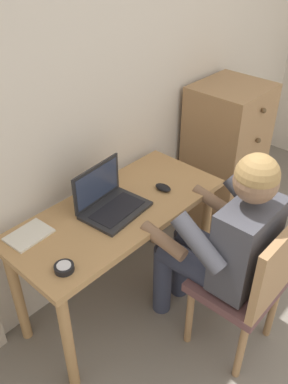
# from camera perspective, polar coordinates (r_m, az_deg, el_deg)

# --- Properties ---
(wall_back) EXTENTS (4.80, 0.05, 2.50)m
(wall_back) POSITION_cam_1_polar(r_m,az_deg,el_deg) (2.36, -3.99, 15.29)
(wall_back) COLOR beige
(wall_back) RESTS_ON ground_plane
(desk) EXTENTS (1.23, 0.54, 0.72)m
(desk) POSITION_cam_1_polar(r_m,az_deg,el_deg) (2.25, -3.61, -4.59)
(desk) COLOR tan
(desk) RESTS_ON ground_plane
(dresser) EXTENTS (0.50, 0.49, 1.08)m
(dresser) POSITION_cam_1_polar(r_m,az_deg,el_deg) (3.07, 11.19, 4.95)
(dresser) COLOR #9E754C
(dresser) RESTS_ON ground_plane
(chair) EXTENTS (0.43, 0.41, 0.89)m
(chair) POSITION_cam_1_polar(r_m,az_deg,el_deg) (2.15, 14.69, -12.21)
(chair) COLOR brown
(chair) RESTS_ON ground_plane
(person_seated) EXTENTS (0.53, 0.59, 1.21)m
(person_seated) POSITION_cam_1_polar(r_m,az_deg,el_deg) (2.09, 11.05, -6.51)
(person_seated) COLOR #33384C
(person_seated) RESTS_ON ground_plane
(laptop) EXTENTS (0.36, 0.28, 0.24)m
(laptop) POSITION_cam_1_polar(r_m,az_deg,el_deg) (2.15, -4.89, -1.27)
(laptop) COLOR #232326
(laptop) RESTS_ON desk
(computer_mouse) EXTENTS (0.06, 0.10, 0.03)m
(computer_mouse) POSITION_cam_1_polar(r_m,az_deg,el_deg) (2.31, 2.70, 0.63)
(computer_mouse) COLOR black
(computer_mouse) RESTS_ON desk
(desk_clock) EXTENTS (0.09, 0.09, 0.03)m
(desk_clock) POSITION_cam_1_polar(r_m,az_deg,el_deg) (1.86, -11.13, -10.37)
(desk_clock) COLOR black
(desk_clock) RESTS_ON desk
(notebook_pad) EXTENTS (0.22, 0.16, 0.01)m
(notebook_pad) POSITION_cam_1_polar(r_m,az_deg,el_deg) (2.07, -15.83, -5.81)
(notebook_pad) COLOR silver
(notebook_pad) RESTS_ON desk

